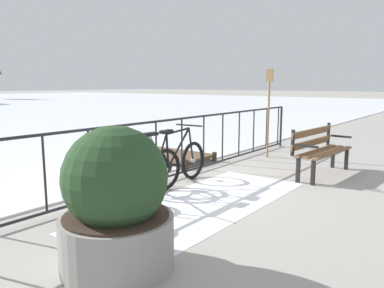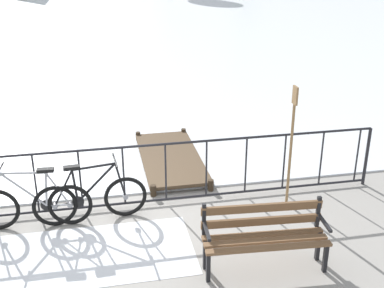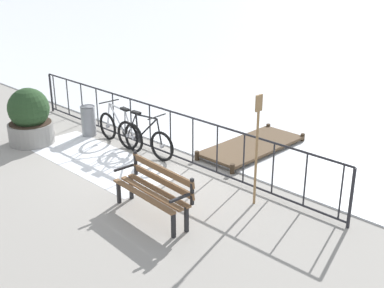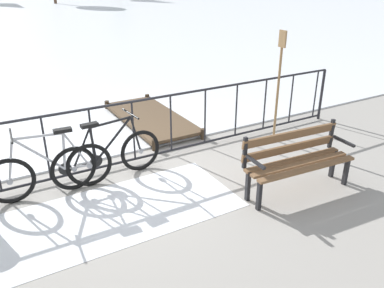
{
  "view_description": "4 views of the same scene",
  "coord_description": "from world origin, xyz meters",
  "px_view_note": "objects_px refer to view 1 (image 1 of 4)",
  "views": [
    {
      "loc": [
        -4.76,
        -4.14,
        1.66
      ],
      "look_at": [
        -0.25,
        -0.67,
        0.74
      ],
      "focal_mm": 35.08,
      "sensor_mm": 36.0,
      "label": 1
    },
    {
      "loc": [
        0.0,
        -6.97,
        3.94
      ],
      "look_at": [
        1.45,
        0.15,
        0.96
      ],
      "focal_mm": 45.86,
      "sensor_mm": 36.0,
      "label": 2
    },
    {
      "loc": [
        7.64,
        -6.74,
        4.13
      ],
      "look_at": [
        1.41,
        -0.44,
        0.73
      ],
      "focal_mm": 46.57,
      "sensor_mm": 36.0,
      "label": 3
    },
    {
      "loc": [
        -1.71,
        -5.36,
        2.88
      ],
      "look_at": [
        0.93,
        -0.81,
        0.52
      ],
      "focal_mm": 36.36,
      "sensor_mm": 36.0,
      "label": 4
    }
  ],
  "objects_px": {
    "bicycle_near_railing": "(140,173)",
    "trash_bin": "(81,191)",
    "park_bench": "(319,147)",
    "oar_upright": "(269,107)",
    "bicycle_second": "(175,164)",
    "planter_with_shrub": "(116,203)"
  },
  "relations": [
    {
      "from": "bicycle_second",
      "to": "park_bench",
      "type": "relative_size",
      "value": 1.05
    },
    {
      "from": "bicycle_second",
      "to": "planter_with_shrub",
      "type": "relative_size",
      "value": 1.31
    },
    {
      "from": "bicycle_second",
      "to": "trash_bin",
      "type": "relative_size",
      "value": 2.34
    },
    {
      "from": "oar_upright",
      "to": "planter_with_shrub",
      "type": "bearing_deg",
      "value": -167.34
    },
    {
      "from": "bicycle_near_railing",
      "to": "trash_bin",
      "type": "distance_m",
      "value": 1.1
    },
    {
      "from": "bicycle_near_railing",
      "to": "planter_with_shrub",
      "type": "height_order",
      "value": "planter_with_shrub"
    },
    {
      "from": "bicycle_second",
      "to": "park_bench",
      "type": "distance_m",
      "value": 2.71
    },
    {
      "from": "park_bench",
      "to": "oar_upright",
      "type": "xyz_separation_m",
      "value": [
        0.93,
        1.49,
        0.63
      ]
    },
    {
      "from": "bicycle_second",
      "to": "oar_upright",
      "type": "distance_m",
      "value": 3.2
    },
    {
      "from": "park_bench",
      "to": "oar_upright",
      "type": "bearing_deg",
      "value": 58.01
    },
    {
      "from": "planter_with_shrub",
      "to": "trash_bin",
      "type": "distance_m",
      "value": 1.35
    },
    {
      "from": "park_bench",
      "to": "planter_with_shrub",
      "type": "height_order",
      "value": "planter_with_shrub"
    },
    {
      "from": "bicycle_near_railing",
      "to": "oar_upright",
      "type": "bearing_deg",
      "value": -1.43
    },
    {
      "from": "bicycle_near_railing",
      "to": "bicycle_second",
      "type": "xyz_separation_m",
      "value": [
        0.82,
        0.01,
        0.0
      ]
    },
    {
      "from": "park_bench",
      "to": "trash_bin",
      "type": "xyz_separation_m",
      "value": [
        -4.1,
        1.47,
        -0.14
      ]
    },
    {
      "from": "trash_bin",
      "to": "oar_upright",
      "type": "height_order",
      "value": "oar_upright"
    },
    {
      "from": "park_bench",
      "to": "trash_bin",
      "type": "bearing_deg",
      "value": 160.26
    },
    {
      "from": "bicycle_near_railing",
      "to": "bicycle_second",
      "type": "bearing_deg",
      "value": 0.94
    },
    {
      "from": "trash_bin",
      "to": "oar_upright",
      "type": "distance_m",
      "value": 5.08
    },
    {
      "from": "bicycle_near_railing",
      "to": "park_bench",
      "type": "height_order",
      "value": "bicycle_near_railing"
    },
    {
      "from": "trash_bin",
      "to": "oar_upright",
      "type": "relative_size",
      "value": 0.37
    },
    {
      "from": "park_bench",
      "to": "bicycle_near_railing",
      "type": "bearing_deg",
      "value": 152.16
    }
  ]
}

